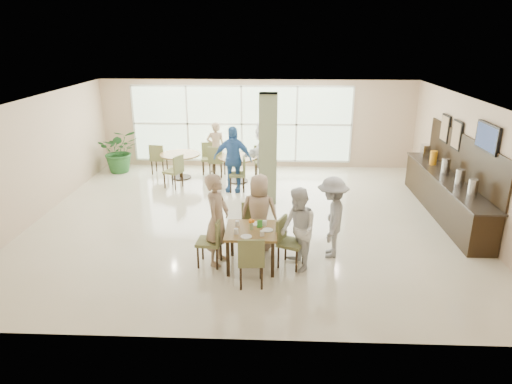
{
  "coord_description": "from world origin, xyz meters",
  "views": [
    {
      "loc": [
        0.57,
        -9.99,
        4.21
      ],
      "look_at": [
        0.2,
        -1.2,
        1.1
      ],
      "focal_mm": 32.0,
      "sensor_mm": 36.0,
      "label": 1
    }
  ],
  "objects_px": {
    "teen_far": "(259,213)",
    "main_table": "(251,234)",
    "round_table_left": "(180,159)",
    "teen_right": "(298,230)",
    "round_table_right": "(238,162)",
    "teen_standing": "(332,217)",
    "potted_plant": "(120,151)",
    "adult_a": "(233,159)",
    "buffet_counter": "(446,193)",
    "adult_standing": "(216,147)",
    "teen_left": "(217,220)",
    "adult_b": "(263,152)"
  },
  "relations": [
    {
      "from": "main_table",
      "to": "buffet_counter",
      "type": "distance_m",
      "value": 5.33
    },
    {
      "from": "teen_standing",
      "to": "adult_b",
      "type": "bearing_deg",
      "value": -154.96
    },
    {
      "from": "teen_standing",
      "to": "adult_a",
      "type": "relative_size",
      "value": 0.89
    },
    {
      "from": "buffet_counter",
      "to": "adult_a",
      "type": "bearing_deg",
      "value": 164.03
    },
    {
      "from": "teen_standing",
      "to": "potted_plant",
      "type": "bearing_deg",
      "value": -125.05
    },
    {
      "from": "teen_right",
      "to": "teen_left",
      "type": "bearing_deg",
      "value": -115.87
    },
    {
      "from": "round_table_left",
      "to": "adult_a",
      "type": "bearing_deg",
      "value": -33.61
    },
    {
      "from": "round_table_left",
      "to": "teen_standing",
      "type": "xyz_separation_m",
      "value": [
        3.96,
        -4.92,
        0.22
      ]
    },
    {
      "from": "round_table_right",
      "to": "adult_a",
      "type": "height_order",
      "value": "adult_a"
    },
    {
      "from": "adult_b",
      "to": "main_table",
      "type": "bearing_deg",
      "value": 19.86
    },
    {
      "from": "main_table",
      "to": "adult_a",
      "type": "distance_m",
      "value": 4.38
    },
    {
      "from": "adult_standing",
      "to": "adult_b",
      "type": "bearing_deg",
      "value": 138.78
    },
    {
      "from": "buffet_counter",
      "to": "adult_standing",
      "type": "xyz_separation_m",
      "value": [
        -5.97,
        3.32,
        0.24
      ]
    },
    {
      "from": "main_table",
      "to": "teen_far",
      "type": "bearing_deg",
      "value": 81.01
    },
    {
      "from": "round_table_right",
      "to": "adult_a",
      "type": "xyz_separation_m",
      "value": [
        -0.07,
        -0.84,
        0.33
      ]
    },
    {
      "from": "adult_a",
      "to": "adult_b",
      "type": "distance_m",
      "value": 1.15
    },
    {
      "from": "teen_left",
      "to": "teen_standing",
      "type": "distance_m",
      "value": 2.21
    },
    {
      "from": "round_table_right",
      "to": "teen_far",
      "type": "bearing_deg",
      "value": -79.82
    },
    {
      "from": "main_table",
      "to": "adult_b",
      "type": "height_order",
      "value": "adult_b"
    },
    {
      "from": "teen_far",
      "to": "teen_right",
      "type": "height_order",
      "value": "teen_far"
    },
    {
      "from": "main_table",
      "to": "potted_plant",
      "type": "height_order",
      "value": "potted_plant"
    },
    {
      "from": "round_table_left",
      "to": "buffet_counter",
      "type": "bearing_deg",
      "value": -20.69
    },
    {
      "from": "round_table_right",
      "to": "adult_a",
      "type": "bearing_deg",
      "value": -94.5
    },
    {
      "from": "buffet_counter",
      "to": "adult_standing",
      "type": "relative_size",
      "value": 2.96
    },
    {
      "from": "adult_standing",
      "to": "teen_right",
      "type": "bearing_deg",
      "value": 102.52
    },
    {
      "from": "potted_plant",
      "to": "adult_b",
      "type": "bearing_deg",
      "value": -10.8
    },
    {
      "from": "round_table_left",
      "to": "teen_far",
      "type": "xyz_separation_m",
      "value": [
        2.54,
        -4.69,
        0.2
      ]
    },
    {
      "from": "teen_right",
      "to": "adult_standing",
      "type": "height_order",
      "value": "adult_standing"
    },
    {
      "from": "adult_standing",
      "to": "main_table",
      "type": "bearing_deg",
      "value": 95.31
    },
    {
      "from": "teen_left",
      "to": "teen_far",
      "type": "distance_m",
      "value": 0.99
    },
    {
      "from": "buffet_counter",
      "to": "teen_right",
      "type": "xyz_separation_m",
      "value": [
        -3.68,
        -2.85,
        0.23
      ]
    },
    {
      "from": "round_table_left",
      "to": "teen_standing",
      "type": "distance_m",
      "value": 6.32
    },
    {
      "from": "round_table_left",
      "to": "teen_standing",
      "type": "bearing_deg",
      "value": -51.23
    },
    {
      "from": "potted_plant",
      "to": "round_table_left",
      "type": "bearing_deg",
      "value": -15.49
    },
    {
      "from": "teen_far",
      "to": "teen_left",
      "type": "bearing_deg",
      "value": 48.68
    },
    {
      "from": "round_table_left",
      "to": "buffet_counter",
      "type": "distance_m",
      "value": 7.44
    },
    {
      "from": "buffet_counter",
      "to": "teen_right",
      "type": "relative_size",
      "value": 2.99
    },
    {
      "from": "main_table",
      "to": "round_table_right",
      "type": "height_order",
      "value": "same"
    },
    {
      "from": "round_table_right",
      "to": "adult_standing",
      "type": "height_order",
      "value": "adult_standing"
    },
    {
      "from": "teen_standing",
      "to": "main_table",
      "type": "bearing_deg",
      "value": -64.31
    },
    {
      "from": "teen_right",
      "to": "teen_far",
      "type": "bearing_deg",
      "value": -156.42
    },
    {
      "from": "teen_left",
      "to": "teen_right",
      "type": "xyz_separation_m",
      "value": [
        1.5,
        -0.17,
        -0.1
      ]
    },
    {
      "from": "teen_far",
      "to": "main_table",
      "type": "bearing_deg",
      "value": 90.38
    },
    {
      "from": "round_table_right",
      "to": "teen_standing",
      "type": "xyz_separation_m",
      "value": [
        2.21,
        -4.65,
        0.23
      ]
    },
    {
      "from": "adult_standing",
      "to": "buffet_counter",
      "type": "bearing_deg",
      "value": 143.1
    },
    {
      "from": "round_table_left",
      "to": "teen_left",
      "type": "relative_size",
      "value": 0.68
    },
    {
      "from": "buffet_counter",
      "to": "teen_standing",
      "type": "relative_size",
      "value": 2.9
    },
    {
      "from": "adult_a",
      "to": "adult_standing",
      "type": "relative_size",
      "value": 1.15
    },
    {
      "from": "main_table",
      "to": "teen_left",
      "type": "distance_m",
      "value": 0.7
    },
    {
      "from": "potted_plant",
      "to": "teen_right",
      "type": "relative_size",
      "value": 0.87
    }
  ]
}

